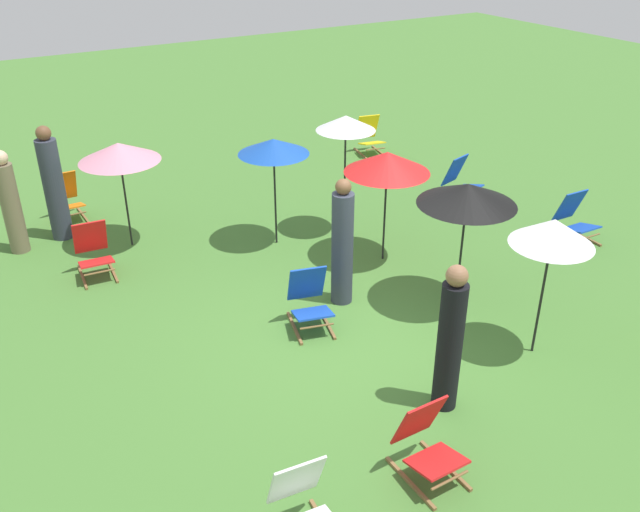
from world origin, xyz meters
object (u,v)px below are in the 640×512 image
(umbrella_1, at_px, (346,123))
(person_1, at_px, (450,341))
(deckchair_6, at_px, (427,443))
(deckchair_4, at_px, (575,219))
(person_3, at_px, (342,245))
(deckchair_7, at_px, (461,181))
(person_2, at_px, (11,204))
(umbrella_5, at_px, (467,194))
(deckchair_8, at_px, (369,137))
(deckchair_0, at_px, (94,252))
(deckchair_3, at_px, (310,301))
(umbrella_2, at_px, (553,232))
(person_0, at_px, (54,186))
(umbrella_4, at_px, (273,147))
(deckchair_1, at_px, (303,507))
(deckchair_2, at_px, (66,199))
(umbrella_3, at_px, (119,152))
(umbrella_0, at_px, (387,162))

(umbrella_1, xyz_separation_m, person_1, (-1.40, -4.29, -1.02))
(deckchair_6, xyz_separation_m, umbrella_1, (2.21, 4.98, 1.51))
(deckchair_4, relative_size, person_3, 0.46)
(deckchair_7, relative_size, person_2, 0.52)
(umbrella_5, bearing_deg, deckchair_8, 66.73)
(deckchair_0, relative_size, deckchair_6, 1.00)
(deckchair_3, bearing_deg, deckchair_8, 64.17)
(umbrella_2, bearing_deg, deckchair_0, 131.42)
(person_0, distance_m, person_3, 4.99)
(umbrella_4, height_order, person_0, person_0)
(deckchair_3, xyz_separation_m, person_0, (-2.23, 4.36, 0.53))
(deckchair_1, bearing_deg, deckchair_3, 64.50)
(deckchair_3, relative_size, deckchair_7, 0.99)
(deckchair_6, height_order, umbrella_5, umbrella_5)
(deckchair_3, relative_size, umbrella_1, 0.43)
(umbrella_2, height_order, umbrella_4, umbrella_2)
(umbrella_2, distance_m, person_3, 2.75)
(umbrella_5, height_order, person_3, person_3)
(deckchair_6, height_order, deckchair_7, same)
(deckchair_8, bearing_deg, umbrella_5, -101.97)
(deckchair_4, distance_m, umbrella_5, 3.29)
(deckchair_0, bearing_deg, deckchair_3, -49.03)
(deckchair_1, height_order, umbrella_1, umbrella_1)
(deckchair_2, distance_m, deckchair_8, 6.49)
(deckchair_2, xyz_separation_m, umbrella_2, (4.08, -6.99, 1.27))
(umbrella_5, bearing_deg, deckchair_1, -148.14)
(deckchair_3, relative_size, person_2, 0.51)
(person_0, bearing_deg, deckchair_8, 97.40)
(umbrella_2, distance_m, umbrella_4, 4.50)
(deckchair_0, height_order, umbrella_2, umbrella_2)
(umbrella_3, xyz_separation_m, umbrella_5, (3.34, -4.08, 0.07))
(umbrella_0, distance_m, umbrella_1, 1.16)
(deckchair_2, distance_m, umbrella_3, 2.09)
(deckchair_8, distance_m, person_1, 8.42)
(deckchair_7, bearing_deg, deckchair_4, -93.78)
(deckchair_1, relative_size, umbrella_0, 0.48)
(deckchair_3, distance_m, umbrella_2, 3.11)
(umbrella_5, bearing_deg, person_3, 145.93)
(deckchair_2, distance_m, deckchair_6, 8.08)
(person_2, relative_size, person_3, 0.92)
(deckchair_1, relative_size, umbrella_1, 0.42)
(umbrella_4, relative_size, person_3, 0.97)
(deckchair_8, height_order, umbrella_3, umbrella_3)
(deckchair_2, height_order, umbrella_4, umbrella_4)
(deckchair_0, distance_m, deckchair_4, 7.59)
(deckchair_6, height_order, person_3, person_3)
(deckchair_8, xyz_separation_m, umbrella_3, (-5.84, -1.75, 1.21))
(deckchair_2, bearing_deg, deckchair_4, -37.57)
(deckchair_7, distance_m, umbrella_3, 6.07)
(deckchair_7, xyz_separation_m, umbrella_5, (-2.48, -2.80, 1.28))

